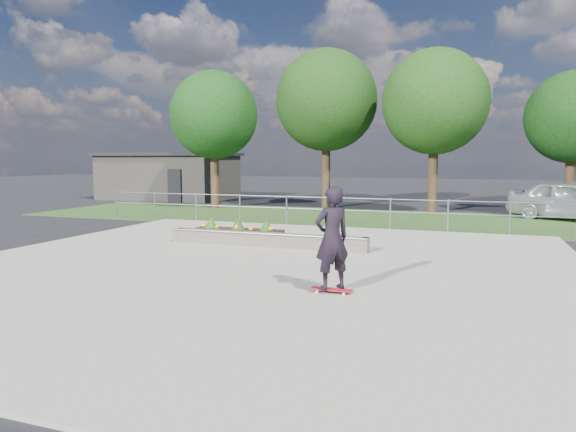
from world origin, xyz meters
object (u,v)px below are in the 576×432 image
Objects in this scene: grind_ledge at (266,240)px; parked_car at (571,201)px; planter_bed at (236,232)px; skateboarder at (332,238)px.

grind_ledge is 14.37m from parked_car.
grind_ledge is 2.07m from planter_bed.
skateboarder is 16.43m from parked_car.
skateboarder reaches higher than planter_bed.
skateboarder is (4.73, -5.74, 0.87)m from planter_bed.
skateboarder is 0.41× the size of parked_car.
planter_bed is (-1.60, 1.31, -0.02)m from grind_ledge.
grind_ledge is at bearing -39.42° from planter_bed.
parked_car is at bearing 48.14° from grind_ledge.
planter_bed is 1.47× the size of skateboarder.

